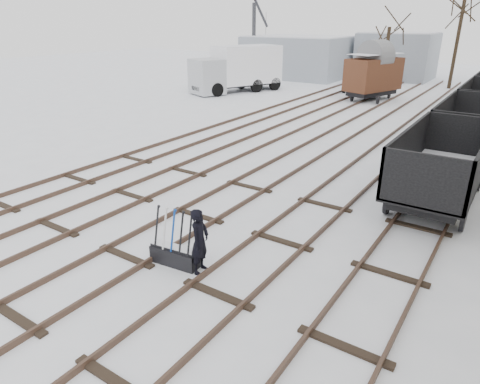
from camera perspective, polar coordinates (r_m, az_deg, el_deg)
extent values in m
plane|color=white|center=(11.76, -14.92, -8.41)|extent=(120.00, 120.00, 0.00)
cube|color=black|center=(25.80, -1.83, 9.32)|extent=(0.07, 52.00, 0.15)
cube|color=black|center=(25.01, 0.89, 8.91)|extent=(0.07, 52.00, 0.15)
cube|color=black|center=(17.29, -23.44, 0.65)|extent=(1.90, 0.20, 0.08)
cube|color=black|center=(24.22, 4.03, 8.42)|extent=(0.07, 52.00, 0.15)
cube|color=black|center=(23.57, 7.08, 7.91)|extent=(0.07, 52.00, 0.15)
cube|color=black|center=(14.98, -17.02, -1.67)|extent=(1.90, 0.20, 0.08)
cube|color=black|center=(22.93, 10.59, 7.30)|extent=(0.07, 52.00, 0.15)
cube|color=black|center=(22.43, 13.95, 6.69)|extent=(0.07, 52.00, 0.15)
cube|color=black|center=(12.96, -8.40, -4.73)|extent=(1.90, 0.20, 0.08)
cube|color=black|center=(21.98, 17.78, 5.96)|extent=(0.07, 52.00, 0.15)
cube|color=black|center=(21.66, 21.39, 5.25)|extent=(0.07, 52.00, 0.15)
cube|color=black|center=(11.38, 3.10, -8.59)|extent=(1.90, 0.20, 0.08)
cube|color=black|center=(21.41, 25.44, 4.42)|extent=(0.07, 52.00, 0.15)
cube|color=black|center=(21.28, 29.20, 3.63)|extent=(0.07, 52.00, 0.15)
cube|color=black|center=(10.44, 17.76, -12.90)|extent=(1.90, 0.20, 0.08)
cube|color=#929BA4|center=(47.47, 7.84, 17.43)|extent=(10.00, 8.00, 4.00)
cube|color=silver|center=(47.35, 7.98, 19.90)|extent=(9.80, 7.84, 0.10)
cube|color=#929BA4|center=(48.09, 20.17, 16.64)|extent=(7.00, 6.00, 4.40)
cube|color=silver|center=(47.97, 20.54, 19.30)|extent=(6.86, 5.88, 0.10)
cube|color=black|center=(11.11, -8.65, -8.49)|extent=(1.34, 0.56, 0.44)
cube|color=black|center=(10.99, -8.72, -7.41)|extent=(1.32, 0.44, 0.06)
cube|color=silver|center=(10.97, -8.74, -7.23)|extent=(1.27, 0.39, 0.03)
cylinder|color=black|center=(11.04, -10.98, -4.55)|extent=(0.08, 0.32, 1.08)
cylinder|color=silver|center=(10.90, -9.94, -4.84)|extent=(0.08, 0.32, 1.08)
cylinder|color=#0B3796|center=(10.76, -8.87, -5.14)|extent=(0.08, 0.32, 1.08)
cylinder|color=black|center=(10.63, -7.78, -5.44)|extent=(0.08, 0.32, 1.08)
cylinder|color=black|center=(10.50, -6.66, -5.75)|extent=(0.08, 0.32, 1.08)
imported|color=black|center=(10.43, -5.39, -6.55)|extent=(0.52, 0.68, 1.68)
cube|color=black|center=(15.91, 24.88, 1.04)|extent=(1.92, 5.29, 0.40)
cube|color=black|center=(15.85, 25.00, 1.71)|extent=(2.40, 6.01, 0.12)
cube|color=black|center=(15.80, 21.39, 5.29)|extent=(0.10, 6.01, 1.60)
cube|color=silver|center=(15.82, 25.06, 2.05)|extent=(2.16, 5.77, 0.06)
cylinder|color=black|center=(14.43, 19.06, -1.45)|extent=(0.12, 0.70, 0.70)
cylinder|color=black|center=(17.73, 29.30, 1.24)|extent=(0.12, 0.70, 0.70)
cube|color=black|center=(22.02, 27.90, 6.01)|extent=(1.92, 5.29, 0.40)
cube|color=black|center=(21.98, 27.99, 6.51)|extent=(2.40, 6.01, 0.12)
cube|color=black|center=(21.94, 25.39, 9.11)|extent=(0.10, 6.01, 1.60)
cube|color=silver|center=(21.96, 28.04, 6.76)|extent=(2.16, 5.77, 0.06)
cylinder|color=black|center=(20.38, 24.01, 4.65)|extent=(0.12, 0.70, 0.70)
cube|color=black|center=(28.20, 27.67, 11.23)|extent=(0.10, 6.01, 1.60)
cylinder|color=black|center=(26.55, 26.71, 7.95)|extent=(0.12, 0.70, 0.70)
cube|color=black|center=(34.51, 29.13, 12.57)|extent=(0.10, 6.01, 1.60)
cylinder|color=black|center=(32.80, 28.42, 9.99)|extent=(0.12, 0.70, 0.70)
cube|color=black|center=(34.79, 17.11, 12.60)|extent=(2.91, 4.24, 0.35)
cube|color=#452614|center=(34.61, 17.37, 14.76)|extent=(3.48, 4.88, 2.30)
cube|color=silver|center=(34.48, 17.66, 17.15)|extent=(3.21, 4.60, 0.04)
cylinder|color=black|center=(33.80, 14.72, 12.13)|extent=(0.11, 0.62, 0.62)
cylinder|color=black|center=(35.92, 19.27, 12.19)|extent=(0.11, 0.62, 0.62)
cube|color=black|center=(37.25, -0.25, 14.15)|extent=(4.35, 8.00, 0.32)
cube|color=#A6AAAF|center=(34.71, -3.11, 14.95)|extent=(3.20, 2.97, 2.68)
cube|color=white|center=(37.77, 0.51, 16.64)|extent=(4.63, 6.17, 3.00)
cube|color=silver|center=(37.65, 0.51, 18.94)|extent=(4.54, 6.05, 0.04)
cylinder|color=black|center=(35.71, -4.43, 13.65)|extent=(0.32, 1.07, 1.07)
cylinder|color=black|center=(39.16, 3.76, 14.43)|extent=(0.32, 1.07, 1.07)
cube|color=white|center=(38.68, 16.07, 14.35)|extent=(2.99, 5.05, 1.93)
cube|color=silver|center=(38.57, 16.23, 15.80)|extent=(2.92, 4.93, 0.04)
cylinder|color=black|center=(37.68, 13.78, 13.30)|extent=(0.24, 0.75, 0.75)
cylinder|color=black|center=(39.91, 18.02, 13.34)|extent=(0.24, 0.75, 0.75)
cube|color=#2D2E32|center=(47.20, 1.80, 15.58)|extent=(1.89, 1.89, 0.72)
cylinder|color=#2D2E32|center=(46.94, 1.85, 19.52)|extent=(0.40, 0.40, 7.22)
cylinder|color=#2D2E32|center=(48.27, 3.00, 23.01)|extent=(1.08, 4.56, 3.33)
cylinder|color=black|center=(49.92, 4.15, 20.48)|extent=(0.04, 0.04, 4.06)
cylinder|color=black|center=(40.99, 18.85, 16.53)|extent=(0.30, 0.30, 5.10)
cylinder|color=black|center=(42.88, 26.98, 17.53)|extent=(0.30, 0.30, 7.98)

